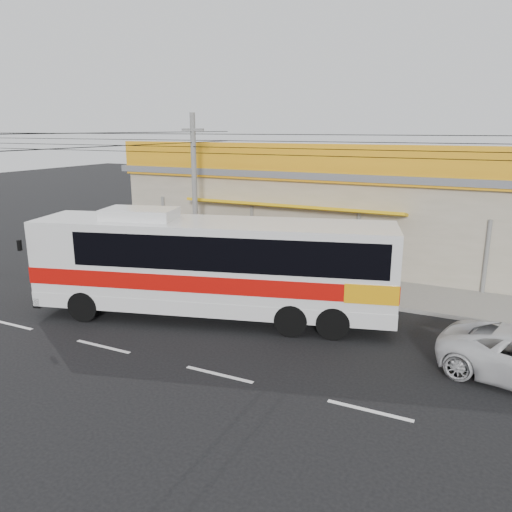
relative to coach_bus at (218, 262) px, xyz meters
The scene contains 8 objects.
ground 3.08m from the coach_bus, 27.89° to the right, with size 120.00×120.00×0.00m, color black.
sidewalk 5.66m from the coach_bus, 67.01° to the left, with size 30.00×3.20×0.15m, color gray.
lane_markings 4.61m from the coach_bus, 60.00° to the right, with size 50.00×0.12×0.01m, color silver, non-canonical shape.
storefront_building 10.65m from the coach_bus, 78.76° to the left, with size 22.60×9.20×5.70m.
coach_bus is the anchor object (origin of this frame).
motorbike_red 8.02m from the coach_bus, 152.91° to the left, with size 0.65×1.87×0.98m, color #9C0B0C.
motorbike_dark 8.22m from the coach_bus, 142.89° to the left, with size 0.56×1.98×1.19m, color black.
utility_pole 6.76m from the coach_bus, 130.11° to the left, with size 34.00×14.00×6.97m.
Camera 1 is at (6.11, -12.88, 6.33)m, focal length 35.00 mm.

